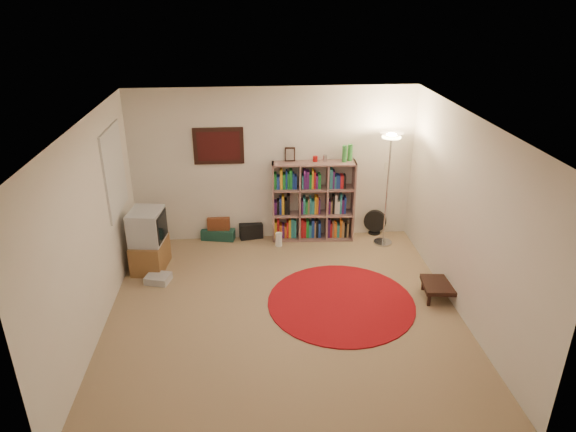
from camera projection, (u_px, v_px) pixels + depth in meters
name	position (u px, v px, depth m)	size (l,w,h in m)	color
room	(279.00, 223.00, 6.17)	(4.54, 4.54, 2.54)	#8D7152
bookshelf	(312.00, 201.00, 8.40)	(1.35, 0.45, 1.60)	#815A56
floor_lamp	(390.00, 153.00, 7.81)	(0.46, 0.46, 1.86)	silver
floor_fan	(375.00, 222.00, 8.67)	(0.38, 0.25, 0.43)	black
tv_stand	(149.00, 241.00, 7.52)	(0.52, 0.69, 0.93)	brown
dvd_box	(158.00, 278.00, 7.31)	(0.39, 0.35, 0.11)	#ABACB0
suitcase	(219.00, 232.00, 8.61)	(0.60, 0.45, 0.18)	#143930
wicker_basket	(219.00, 222.00, 8.53)	(0.39, 0.29, 0.21)	#5C2917
duffel_bag	(250.00, 229.00, 8.63)	(0.43, 0.38, 0.26)	black
paper_towel	(279.00, 239.00, 8.31)	(0.13, 0.13, 0.23)	white
red_rug	(341.00, 302.00, 6.84)	(1.96, 1.96, 0.02)	maroon
side_table	(442.00, 286.00, 6.88)	(0.55, 0.55, 0.23)	black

